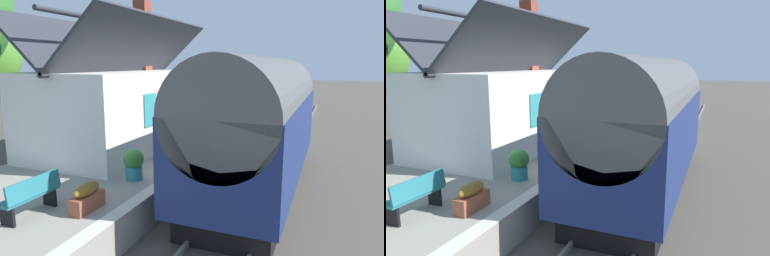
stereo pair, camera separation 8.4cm
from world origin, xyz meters
TOP-DOWN VIEW (x-y plane):
  - ground_plane at (0.00, 0.00)m, footprint 160.00×160.00m
  - platform at (0.00, 3.86)m, footprint 32.00×5.71m
  - platform_edge_coping at (0.00, 1.18)m, footprint 32.00×0.36m
  - rail_near at (0.00, -1.62)m, footprint 52.00×0.08m
  - rail_far at (0.00, -0.18)m, footprint 52.00×0.08m
  - train at (0.93, -0.90)m, footprint 9.36×2.73m
  - station_building at (1.25, 4.61)m, footprint 7.57×4.12m
  - bench_mid_platform at (7.36, 3.15)m, footprint 1.41×0.46m
  - bench_platform_end at (10.12, 2.99)m, footprint 1.42×0.50m
  - bench_by_lamp at (-4.79, 2.82)m, footprint 1.40×0.44m
  - planter_edge_near at (6.75, 3.65)m, footprint 0.44×0.44m
  - planter_corner_building at (-4.11, 1.91)m, footprint 0.89×0.32m
  - planter_bench_right at (2.14, 2.09)m, footprint 0.69×0.69m
  - planter_bench_left at (-1.92, 2.05)m, footprint 0.58×0.58m
  - station_sign_board at (7.45, 1.89)m, footprint 0.96×0.06m

SIDE VIEW (x-z plane):
  - ground_plane at x=0.00m, z-range 0.00..0.00m
  - rail_near at x=0.00m, z-range 0.00..0.14m
  - rail_far at x=0.00m, z-range 0.00..0.14m
  - platform at x=0.00m, z-range 0.00..0.86m
  - platform_edge_coping at x=0.00m, z-range 0.86..0.88m
  - planter_corner_building at x=-4.11m, z-range 0.85..1.48m
  - planter_edge_near at x=6.75m, z-range 0.85..1.63m
  - planter_bench_left at x=-1.92m, z-range 0.88..1.79m
  - bench_mid_platform at x=7.36m, z-range 0.90..1.78m
  - bench_platform_end at x=10.12m, z-range 0.90..1.78m
  - bench_by_lamp at x=-4.79m, z-range 0.90..1.78m
  - planter_bench_right at x=2.14m, z-range 0.88..1.83m
  - station_sign_board at x=7.45m, z-range 1.27..2.84m
  - train at x=0.93m, z-range 0.06..4.38m
  - station_building at x=1.25m, z-range -0.58..5.57m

